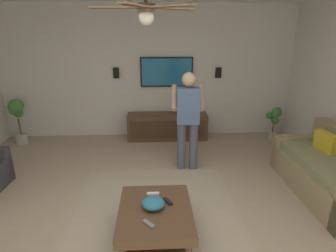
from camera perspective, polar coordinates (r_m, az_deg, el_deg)
name	(u,v)px	position (r m, az deg, el deg)	size (l,w,h in m)	color
ground_plane	(147,224)	(3.73, -4.11, -18.85)	(7.71, 7.71, 0.00)	tan
wall_back_tv	(148,72)	(6.29, -3.89, 10.55)	(0.10, 6.41, 2.78)	silver
area_rug	(156,227)	(3.67, -2.48, -19.39)	(2.97, 2.13, 0.01)	tan
couch	(331,174)	(4.74, 29.55, -8.27)	(1.90, 0.86, 0.87)	#93845B
coffee_table	(155,217)	(3.34, -2.51, -17.57)	(1.00, 0.80, 0.40)	#513823
media_console	(167,126)	(6.23, -0.15, -0.07)	(0.45, 1.70, 0.55)	#513823
tv	(167,72)	(6.20, -0.27, 10.65)	(0.05, 1.11, 0.62)	black
person_standing	(188,116)	(4.68, 3.98, 1.97)	(0.55, 0.55, 1.64)	#4C5166
potted_plant_tall	(17,113)	(6.61, -27.71, 2.28)	(0.33, 0.30, 0.95)	#B7B2A8
potted_plant_short	(275,119)	(6.53, 20.35, 1.30)	(0.23, 0.33, 0.71)	#B7B2A8
bowl	(153,203)	(3.27, -2.94, -15.03)	(0.25, 0.25, 0.11)	teal
remote_white	(153,194)	(3.52, -2.98, -13.23)	(0.15, 0.04, 0.02)	white
remote_black	(168,201)	(3.38, -0.07, -14.67)	(0.15, 0.04, 0.02)	black
remote_grey	(149,224)	(3.05, -3.82, -18.79)	(0.15, 0.04, 0.02)	slate
vase_round	(183,109)	(6.13, 2.92, 3.36)	(0.22, 0.22, 0.22)	gold
wall_speaker_left	(218,73)	(6.37, 9.95, 10.37)	(0.06, 0.12, 0.22)	black
wall_speaker_right	(116,73)	(6.26, -10.24, 10.31)	(0.06, 0.12, 0.22)	black
ceiling_fan	(147,10)	(3.30, -4.21, 21.91)	(1.19, 1.16, 0.46)	#4C3828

